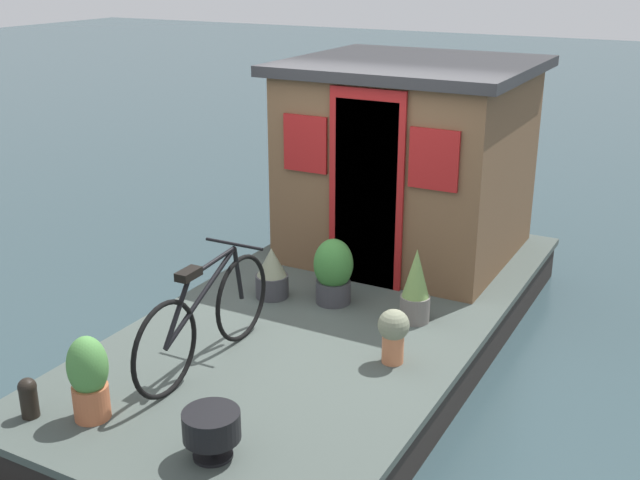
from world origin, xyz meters
TOP-DOWN VIEW (x-y plane):
  - ground_plane at (0.00, 0.00)m, footprint 60.00×60.00m
  - houseboat_deck at (0.00, 0.00)m, footprint 5.51×2.64m
  - houseboat_cabin at (1.64, 0.00)m, footprint 2.15×2.26m
  - bicycle at (-1.28, 0.36)m, footprint 1.65×0.50m
  - potted_plant_lavender at (0.00, 0.59)m, footprint 0.29×0.29m
  - potted_plant_ivy at (0.14, -0.71)m, footprint 0.25×0.25m
  - potted_plant_fern at (0.15, 0.06)m, footprint 0.34×0.34m
  - potted_plant_thyme at (-2.22, 0.60)m, footprint 0.26×0.26m
  - potted_plant_mint at (-0.59, -0.83)m, footprint 0.24×0.24m
  - charcoal_grill at (-2.19, -0.34)m, footprint 0.35×0.35m
  - mooring_bollard at (-2.40, 0.97)m, footprint 0.12×0.12m

SIDE VIEW (x-z plane):
  - ground_plane at x=0.00m, z-range 0.00..0.00m
  - houseboat_deck at x=0.00m, z-range 0.00..0.42m
  - mooring_bollard at x=-2.40m, z-range 0.43..0.71m
  - charcoal_grill at x=-2.19m, z-range 0.47..0.78m
  - potted_plant_lavender at x=0.00m, z-range 0.41..0.86m
  - potted_plant_mint at x=-0.59m, z-range 0.45..0.88m
  - potted_plant_fern at x=0.15m, z-range 0.42..1.00m
  - potted_plant_thyme at x=-2.22m, z-range 0.42..1.01m
  - potted_plant_ivy at x=0.14m, z-range 0.40..1.04m
  - bicycle at x=-1.28m, z-range 0.39..1.22m
  - houseboat_cabin at x=1.64m, z-range 0.43..2.35m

